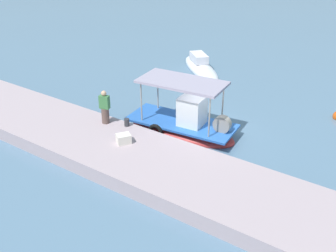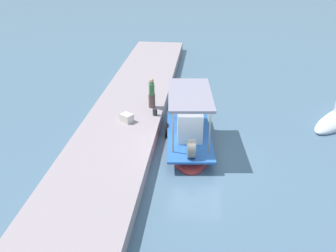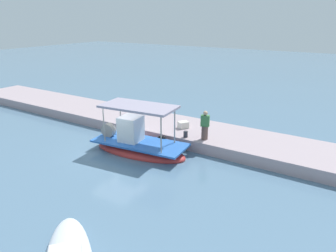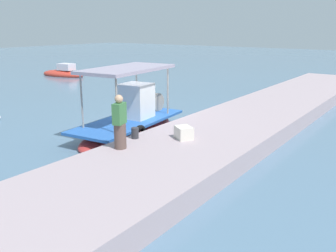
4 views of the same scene
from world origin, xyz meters
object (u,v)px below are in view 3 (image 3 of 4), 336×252
at_px(fisherman_near_bollard, 205,127).
at_px(mooring_bollard, 186,134).
at_px(cargo_crate, 183,125).
at_px(main_fishing_boat, 138,144).

height_order(fisherman_near_bollard, mooring_bollard, fisherman_near_bollard).
bearing_deg(cargo_crate, fisherman_near_bollard, 152.73).
bearing_deg(fisherman_near_bollard, cargo_crate, -27.27).
relative_size(mooring_bollard, cargo_crate, 0.60).
xyz_separation_m(fisherman_near_bollard, mooring_bollard, (1.02, 0.31, -0.56)).
xyz_separation_m(fisherman_near_bollard, cargo_crate, (1.92, -0.99, -0.53)).
xyz_separation_m(main_fishing_boat, mooring_bollard, (-1.90, -1.88, 0.35)).
relative_size(fisherman_near_bollard, cargo_crate, 2.75).
distance_m(main_fishing_boat, fisherman_near_bollard, 3.76).
bearing_deg(mooring_bollard, fisherman_near_bollard, -163.20).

